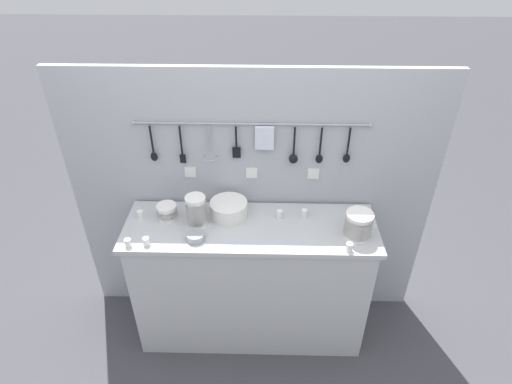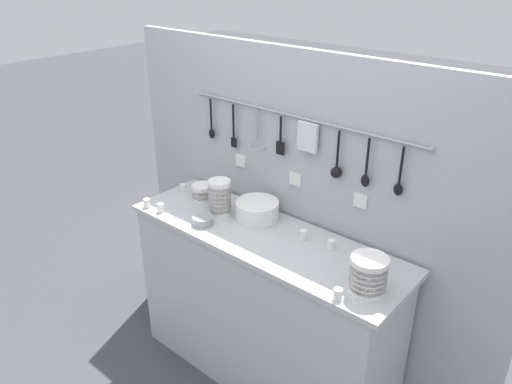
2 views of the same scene
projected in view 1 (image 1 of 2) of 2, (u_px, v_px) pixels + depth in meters
ground_plane at (251, 326)px, 3.13m from camera, size 20.00×20.00×0.00m
counter at (251, 281)px, 2.87m from camera, size 1.55×0.49×0.94m
back_wall at (252, 202)px, 2.84m from camera, size 2.35×0.11×1.84m
bowl_stack_nested_right at (358, 225)px, 2.47m from camera, size 0.16×0.16×0.17m
bowl_stack_wide_centre at (167, 212)px, 2.64m from camera, size 0.12×0.12×0.10m
bowl_stack_back_corner at (196, 211)px, 2.56m from camera, size 0.12×0.12×0.20m
plate_stack at (229, 209)px, 2.66m from camera, size 0.23×0.23×0.10m
steel_mixing_bowl at (196, 236)px, 2.49m from camera, size 0.11×0.11×0.04m
cup_back_left at (140, 214)px, 2.65m from camera, size 0.04×0.04×0.05m
cup_front_left at (279, 214)px, 2.66m from camera, size 0.04×0.04×0.05m
cup_edge_far at (304, 213)px, 2.66m from camera, size 0.04×0.04×0.05m
cup_edge_near at (349, 247)px, 2.41m from camera, size 0.04×0.04×0.05m
cup_front_right at (128, 243)px, 2.44m from camera, size 0.04×0.04×0.05m
cup_mid_row at (146, 241)px, 2.45m from camera, size 0.04×0.04×0.05m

